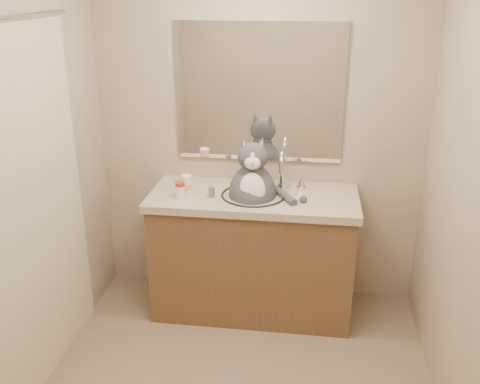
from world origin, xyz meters
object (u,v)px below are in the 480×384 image
pill_bottle_orange (187,185)px  pill_bottle_redcap (180,190)px  grey_canister (211,192)px  cat (253,191)px

pill_bottle_orange → pill_bottle_redcap: bearing=-103.5°
pill_bottle_redcap → grey_canister: 0.20m
pill_bottle_redcap → grey_canister: bearing=11.3°
pill_bottle_redcap → grey_canister: size_ratio=1.69×
cat → pill_bottle_orange: 0.43m
cat → grey_canister: 0.26m
pill_bottle_orange → cat: bearing=0.5°
pill_bottle_redcap → pill_bottle_orange: size_ratio=0.88×
cat → pill_bottle_redcap: size_ratio=5.82×
grey_canister → cat: bearing=11.4°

